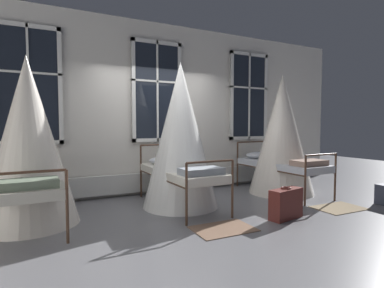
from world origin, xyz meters
name	(u,v)px	position (x,y,z in m)	size (l,w,h in m)	color
ground	(186,208)	(0.00, 0.00, 0.00)	(19.45, 19.45, 0.00)	slate
back_wall_with_windows	(155,109)	(0.00, 1.42, 1.70)	(9.42, 0.10, 3.39)	silver
window_bank	(158,135)	(0.00, 1.30, 1.17)	(5.54, 0.10, 2.95)	black
cot_first	(29,143)	(-2.26, 0.24, 1.12)	(1.28, 1.96, 2.31)	#4C3323
cot_second	(181,137)	(-0.01, 0.19, 1.17)	(1.28, 1.97, 2.41)	#4C3323
cot_third	(282,136)	(2.22, 0.20, 1.15)	(1.28, 1.96, 2.37)	#4C3323
rug_second	(223,229)	(0.00, -1.12, 0.01)	(0.80, 0.56, 0.01)	brown
rug_third	(339,208)	(2.25, -1.12, 0.01)	(0.80, 0.56, 0.01)	#8E7A5B
suitcase_dark	(286,204)	(1.06, -1.15, 0.22)	(0.59, 0.31, 0.47)	#5B231E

